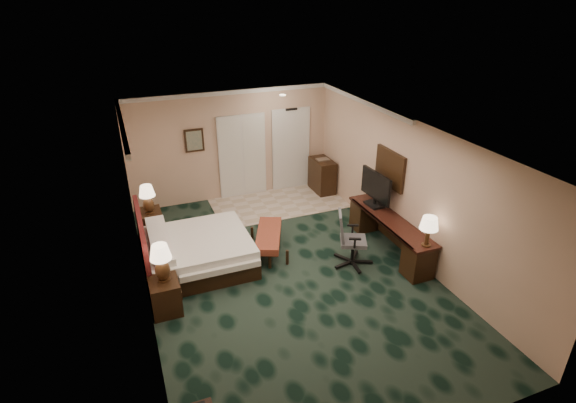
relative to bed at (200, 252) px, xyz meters
name	(u,v)px	position (x,y,z in m)	size (l,w,h in m)	color
floor	(288,274)	(1.45, -0.90, -0.30)	(5.00, 7.50, 0.00)	black
ceiling	(288,136)	(1.45, -0.90, 2.40)	(5.00, 7.50, 0.00)	silver
wall_back	(232,146)	(1.45, 2.85, 1.05)	(5.00, 0.00, 2.70)	#CAA68A
wall_front	(419,361)	(1.45, -4.65, 1.05)	(5.00, 0.00, 2.70)	#CAA68A
wall_left	(139,237)	(-1.05, -0.90, 1.05)	(0.00, 7.50, 2.70)	#CAA68A
wall_right	(408,189)	(3.95, -0.90, 1.05)	(0.00, 7.50, 2.70)	#CAA68A
crown_molding	(288,139)	(1.45, -0.90, 2.35)	(5.00, 7.50, 0.10)	silver
tile_patch	(279,203)	(2.35, 2.00, -0.29)	(3.20, 1.70, 0.01)	beige
headboard	(143,241)	(-0.99, 0.10, 0.40)	(0.12, 2.00, 1.40)	#4C1611
entry_door	(291,150)	(3.00, 2.82, 0.75)	(1.02, 0.06, 2.18)	silver
closet_doors	(242,156)	(1.70, 2.81, 0.75)	(1.20, 0.06, 2.10)	silver
wall_art	(194,140)	(0.55, 2.81, 1.30)	(0.45, 0.06, 0.55)	slate
wall_mirror	(390,168)	(3.91, -0.30, 1.25)	(0.05, 0.95, 0.75)	white
bed	(200,252)	(0.00, 0.00, 0.00)	(1.89, 1.76, 0.60)	white
nightstand_near	(165,296)	(-0.79, -1.13, -0.01)	(0.47, 0.54, 0.58)	black
nightstand_far	(150,226)	(-0.77, 1.38, 0.02)	(0.52, 0.59, 0.65)	black
lamp_near	(162,263)	(-0.77, -1.08, 0.61)	(0.35, 0.35, 0.65)	black
lamp_far	(148,199)	(-0.74, 1.34, 0.65)	(0.32, 0.32, 0.61)	black
bed_bench	(269,242)	(1.39, -0.02, -0.08)	(0.46, 1.32, 0.45)	brown
desk	(389,235)	(3.67, -0.84, 0.05)	(0.53, 2.45, 0.71)	black
tv	(376,189)	(3.69, -0.19, 0.78)	(0.08, 0.96, 0.75)	black
desk_lamp	(428,231)	(3.70, -1.92, 0.70)	(0.33, 0.33, 0.58)	black
desk_chair	(353,239)	(2.75, -1.01, 0.25)	(0.64, 0.60, 1.10)	#434348
minibar	(322,176)	(3.68, 2.30, 0.13)	(0.45, 0.81, 0.86)	black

